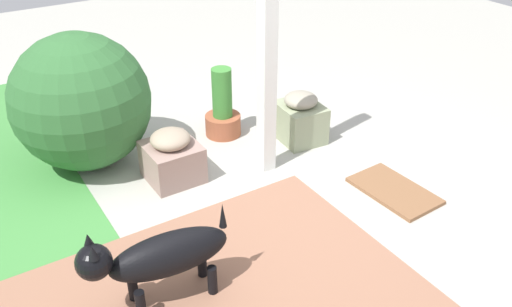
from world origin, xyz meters
name	(u,v)px	position (x,y,z in m)	size (l,w,h in m)	color
ground_plane	(257,200)	(0.00, 0.00, 0.00)	(12.00, 12.00, 0.00)	#ACAAA0
porch_pillar	(267,39)	(0.33, -0.29, 1.06)	(0.11, 0.11, 2.12)	white
stone_planter_nearest	(300,118)	(0.57, -0.79, 0.20)	(0.43, 0.38, 0.44)	gray
stone_planter_mid	(172,157)	(0.59, 0.39, 0.19)	(0.41, 0.39, 0.41)	gray
round_shrub	(81,102)	(1.17, 0.85, 0.53)	(1.07, 1.07, 1.07)	#2E6130
terracotta_pot_tall	(223,112)	(1.00, -0.28, 0.22)	(0.31, 0.31, 0.61)	#A05236
dog	(159,256)	(-0.55, 0.98, 0.33)	(0.29, 0.84, 0.57)	black
doormat	(394,191)	(-0.46, -0.91, 0.01)	(0.64, 0.38, 0.03)	brown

